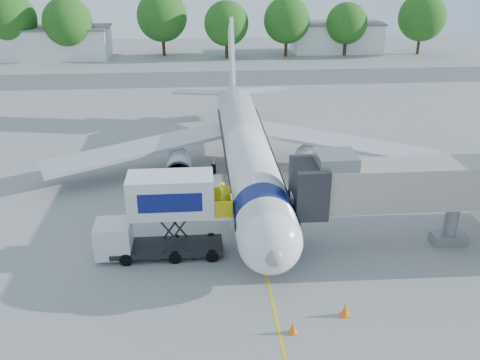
{
  "coord_description": "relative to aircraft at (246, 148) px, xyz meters",
  "views": [
    {
      "loc": [
        -3.75,
        -36.64,
        18.17
      ],
      "look_at": [
        -1.03,
        -2.79,
        3.2
      ],
      "focal_mm": 40.0,
      "sensor_mm": 36.0,
      "label": 1
    }
  ],
  "objects": [
    {
      "name": "tree_a",
      "position": [
        -34.77,
        55.0,
        3.74
      ],
      "size": [
        8.65,
        8.65,
        11.02
      ],
      "color": "#382314",
      "rests_on": "ground"
    },
    {
      "name": "tree_d",
      "position": [
        1.49,
        53.36,
        2.93
      ],
      "size": [
        7.6,
        7.6,
        9.69
      ],
      "color": "#382314",
      "rests_on": "ground"
    },
    {
      "name": "catering_hiloader",
      "position": [
        -6.26,
        -11.12,
        -0.19
      ],
      "size": [
        8.5,
        2.44,
        5.5
      ],
      "color": "black",
      "rests_on": "ground"
    },
    {
      "name": "guidance_line",
      "position": [
        0.0,
        -4.12,
        -2.94
      ],
      "size": [
        0.15,
        70.0,
        0.01
      ],
      "primitive_type": "cube",
      "color": "yellow",
      "rests_on": "ground"
    },
    {
      "name": "tree_f",
      "position": [
        22.72,
        54.33,
        2.61
      ],
      "size": [
        7.18,
        7.18,
        9.16
      ],
      "color": "#382314",
      "rests_on": "ground"
    },
    {
      "name": "outbuilding_right",
      "position": [
        22.0,
        57.88,
        -0.29
      ],
      "size": [
        16.4,
        7.4,
        5.3
      ],
      "color": "silver",
      "rests_on": "ground"
    },
    {
      "name": "tree_c",
      "position": [
        -9.56,
        56.64,
        3.84
      ],
      "size": [
        8.77,
        8.77,
        11.18
      ],
      "color": "#382314",
      "rests_on": "ground"
    },
    {
      "name": "jet_bridge",
      "position": [
        7.99,
        -11.12,
        1.39
      ],
      "size": [
        13.9,
        3.2,
        6.6
      ],
      "color": "#AA9F91",
      "rests_on": "ground"
    },
    {
      "name": "tree_b",
      "position": [
        -25.1,
        53.53,
        3.41
      ],
      "size": [
        8.22,
        8.22,
        10.47
      ],
      "color": "#382314",
      "rests_on": "ground"
    },
    {
      "name": "safety_cone_a",
      "position": [
        3.7,
        -18.08,
        -2.57
      ],
      "size": [
        0.5,
        0.5,
        0.8
      ],
      "color": "orange",
      "rests_on": "ground"
    },
    {
      "name": "safety_cone_b",
      "position": [
        0.69,
        -19.24,
        -2.6
      ],
      "size": [
        0.45,
        0.45,
        0.72
      ],
      "color": "orange",
      "rests_on": "ground"
    },
    {
      "name": "outbuilding_left",
      "position": [
        -28.0,
        55.88,
        -0.29
      ],
      "size": [
        18.4,
        8.4,
        5.3
      ],
      "color": "silver",
      "rests_on": "ground"
    },
    {
      "name": "ground_tug",
      "position": [
        2.21,
        -20.94,
        -2.24
      ],
      "size": [
        3.77,
        2.96,
        1.34
      ],
      "rotation": [
        0.0,
        0.0,
        0.43
      ],
      "color": "silver",
      "rests_on": "ground"
    },
    {
      "name": "aircraft",
      "position": [
        0.0,
        0.0,
        0.0
      ],
      "size": [
        34.17,
        37.73,
        11.35
      ],
      "color": "white",
      "rests_on": "ground"
    },
    {
      "name": "tree_e",
      "position": [
        12.03,
        54.17,
        3.26
      ],
      "size": [
        8.02,
        8.02,
        10.23
      ],
      "color": "#382314",
      "rests_on": "ground"
    },
    {
      "name": "tree_g",
      "position": [
        36.24,
        54.34,
        3.52
      ],
      "size": [
        8.36,
        8.36,
        10.65
      ],
      "color": "#382314",
      "rests_on": "ground"
    },
    {
      "name": "taxiway_strip",
      "position": [
        0.0,
        37.88,
        -2.94
      ],
      "size": [
        120.0,
        10.0,
        0.01
      ],
      "primitive_type": "cube",
      "color": "#59595B",
      "rests_on": "ground"
    },
    {
      "name": "ground",
      "position": [
        0.0,
        -4.12,
        -2.95
      ],
      "size": [
        160.0,
        160.0,
        0.0
      ],
      "primitive_type": "plane",
      "color": "gray",
      "rests_on": "ground"
    }
  ]
}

